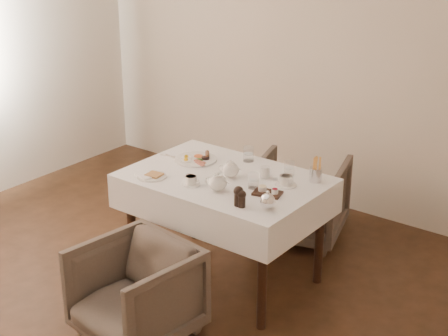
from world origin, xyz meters
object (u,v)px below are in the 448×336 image
table (225,193)px  armchair_near (136,292)px  armchair_far (300,198)px  teapot_centre (230,169)px  breakfast_plate (196,159)px

table → armchair_near: size_ratio=2.00×
armchair_far → teapot_centre: bearing=71.3°
armchair_far → breakfast_plate: size_ratio=2.31×
teapot_centre → breakfast_plate: bearing=143.2°
armchair_far → breakfast_plate: bearing=45.0°
armchair_near → breakfast_plate: size_ratio=2.17×
table → breakfast_plate: 0.38m
teapot_centre → armchair_near: bearing=-114.4°
table → armchair_far: (0.07, 0.87, -0.33)m
table → teapot_centre: size_ratio=8.45×
armchair_near → armchair_far: armchair_far is taller
table → armchair_near: 0.91m
armchair_far → teapot_centre: size_ratio=4.49×
breakfast_plate → teapot_centre: (0.37, -0.10, 0.05)m
armchair_near → teapot_centre: 1.01m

